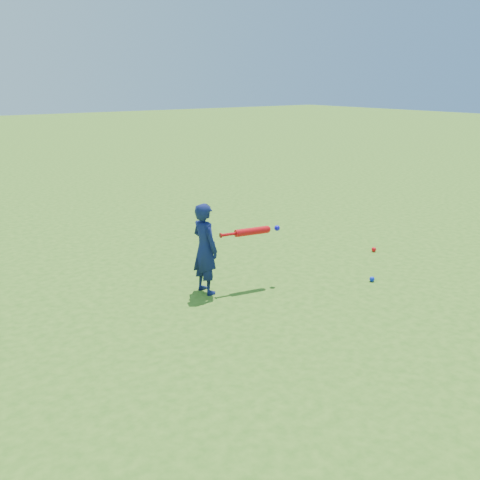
# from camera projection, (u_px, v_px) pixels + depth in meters

# --- Properties ---
(ground) EXTENTS (80.00, 80.00, 0.00)m
(ground) POSITION_uv_depth(u_px,v_px,m) (170.00, 300.00, 6.78)
(ground) COLOR #386C19
(ground) RESTS_ON ground
(child) EXTENTS (0.31, 0.45, 1.20)m
(child) POSITION_uv_depth(u_px,v_px,m) (205.00, 249.00, 6.88)
(child) COLOR #11194F
(child) RESTS_ON ground
(ground_ball_red) EXTENTS (0.08, 0.08, 0.08)m
(ground_ball_red) POSITION_uv_depth(u_px,v_px,m) (374.00, 249.00, 8.70)
(ground_ball_red) COLOR red
(ground_ball_red) RESTS_ON ground
(ground_ball_blue) EXTENTS (0.07, 0.07, 0.07)m
(ground_ball_blue) POSITION_uv_depth(u_px,v_px,m) (372.00, 279.00, 7.41)
(ground_ball_blue) COLOR #0C27D6
(ground_ball_blue) RESTS_ON ground
(bat_swing) EXTENTS (0.87, 0.23, 0.10)m
(bat_swing) POSITION_uv_depth(u_px,v_px,m) (254.00, 231.00, 7.07)
(bat_swing) COLOR red
(bat_swing) RESTS_ON ground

